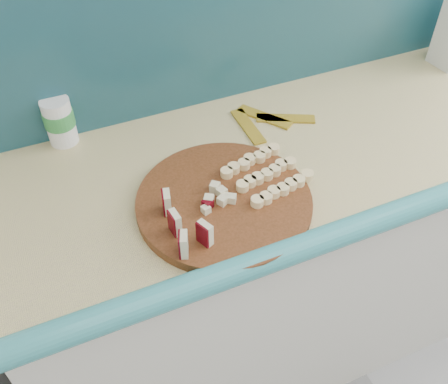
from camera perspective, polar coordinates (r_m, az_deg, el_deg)
kitchen_counter at (r=1.77m, az=15.95°, el=-3.64°), size 2.20×0.63×0.91m
cutting_board at (r=1.13m, az=0.00°, el=-1.18°), size 0.47×0.47×0.02m
apple_wedges at (r=1.03m, az=-4.81°, el=-3.83°), size 0.07×0.16×0.05m
apple_chunks at (r=1.10m, az=-1.05°, el=-0.92°), size 0.05×0.07×0.02m
banana_slices at (r=1.17m, az=4.83°, el=2.07°), size 0.20×0.18×0.02m
canister at (r=1.34m, az=-18.31°, el=7.76°), size 0.08×0.08×0.13m
banana_peel at (r=1.38m, az=4.83°, el=8.14°), size 0.21×0.18×0.01m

